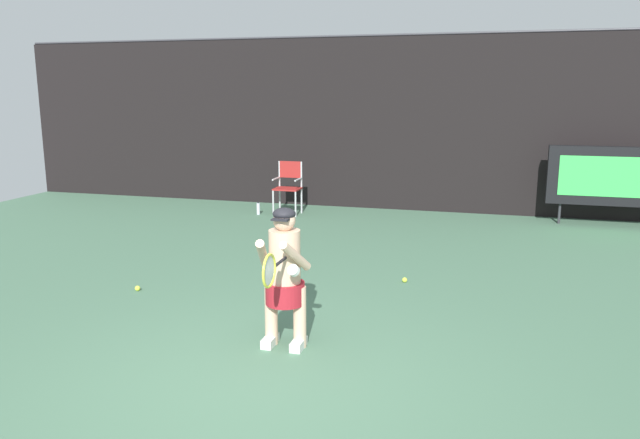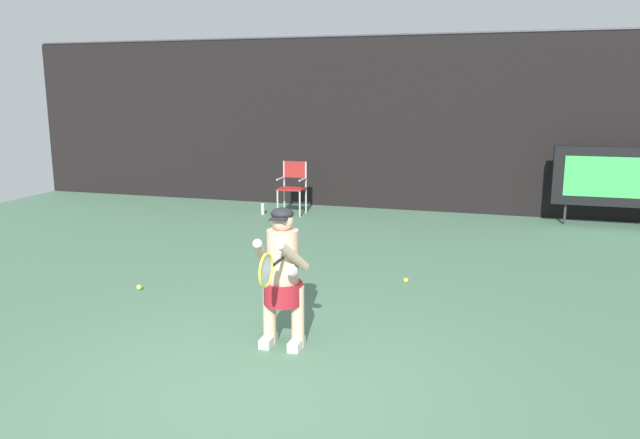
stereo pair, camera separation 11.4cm
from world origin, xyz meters
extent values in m
cube|color=#4B7157|center=(0.00, 0.00, -0.01)|extent=(18.00, 22.00, 0.02)
cube|color=black|center=(0.00, 8.50, 1.80)|extent=(18.00, 0.12, 3.60)
cylinder|color=#38383D|center=(0.00, 8.50, 3.63)|extent=(18.00, 0.05, 0.05)
cube|color=black|center=(3.97, 7.86, 0.95)|extent=(2.20, 0.20, 1.10)
cube|color=#3FC755|center=(3.97, 7.75, 0.95)|extent=(1.80, 0.01, 0.75)
cylinder|color=#2D2D33|center=(3.14, 7.86, 0.20)|extent=(0.05, 0.05, 0.40)
cylinder|color=#B7B7BC|center=(-2.41, 7.09, 0.26)|extent=(0.04, 0.04, 0.52)
cylinder|color=#B7B7BC|center=(-1.93, 7.09, 0.26)|extent=(0.04, 0.04, 0.52)
cylinder|color=#B7B7BC|center=(-2.41, 7.49, 0.26)|extent=(0.04, 0.04, 0.52)
cylinder|color=#B7B7BC|center=(-1.93, 7.49, 0.26)|extent=(0.04, 0.04, 0.52)
cube|color=maroon|center=(-2.17, 7.29, 0.54)|extent=(0.52, 0.44, 0.03)
cylinder|color=#B7B7BC|center=(-2.41, 7.49, 0.80)|extent=(0.04, 0.04, 0.56)
cylinder|color=#B7B7BC|center=(-1.93, 7.49, 0.80)|extent=(0.04, 0.04, 0.56)
cube|color=maroon|center=(-2.17, 7.49, 0.91)|extent=(0.48, 0.02, 0.34)
cylinder|color=#B7B7BC|center=(-2.41, 7.29, 0.74)|extent=(0.04, 0.44, 0.04)
cylinder|color=#B7B7BC|center=(-1.93, 7.29, 0.74)|extent=(0.04, 0.44, 0.04)
cylinder|color=silver|center=(-2.75, 7.12, 0.12)|extent=(0.07, 0.07, 0.24)
cylinder|color=black|center=(-2.75, 7.12, 0.25)|extent=(0.03, 0.03, 0.03)
cube|color=white|center=(-0.20, 0.89, 0.04)|extent=(0.11, 0.26, 0.09)
cube|color=white|center=(0.10, 0.89, 0.04)|extent=(0.11, 0.26, 0.09)
cylinder|color=#DBB293|center=(-0.20, 0.94, 0.31)|extent=(0.13, 0.13, 0.63)
cylinder|color=#DBB293|center=(0.10, 0.94, 0.31)|extent=(0.13, 0.13, 0.63)
cylinder|color=#A41D28|center=(-0.05, 0.94, 0.55)|extent=(0.39, 0.39, 0.22)
cylinder|color=#DBB293|center=(-0.05, 0.94, 0.91)|extent=(0.31, 0.31, 0.56)
sphere|color=#DBB293|center=(-0.05, 0.94, 1.28)|extent=(0.22, 0.22, 0.22)
ellipsoid|color=black|center=(-0.05, 0.94, 1.35)|extent=(0.22, 0.22, 0.12)
cube|color=black|center=(-0.05, 0.85, 1.31)|extent=(0.17, 0.12, 0.02)
cylinder|color=#DBB293|center=(-0.22, 0.78, 0.98)|extent=(0.20, 0.48, 0.38)
cylinder|color=#DBB293|center=(0.11, 0.78, 0.98)|extent=(0.20, 0.48, 0.38)
cylinder|color=white|center=(0.13, 0.66, 0.88)|extent=(0.13, 0.13, 0.12)
cylinder|color=black|center=(0.01, 0.64, 0.96)|extent=(0.03, 0.28, 0.03)
torus|color=yellow|center=(0.01, 0.34, 0.96)|extent=(0.02, 0.31, 0.31)
ellipsoid|color=silver|center=(0.01, 0.34, 0.96)|extent=(0.01, 0.26, 0.26)
sphere|color=#CCDB3D|center=(0.81, 3.33, 0.03)|extent=(0.07, 0.07, 0.07)
sphere|color=#CCDB3D|center=(-2.43, 2.05, 0.03)|extent=(0.07, 0.07, 0.07)
camera|label=1|loc=(1.85, -4.56, 2.51)|focal=34.61mm
camera|label=2|loc=(1.96, -4.53, 2.51)|focal=34.61mm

